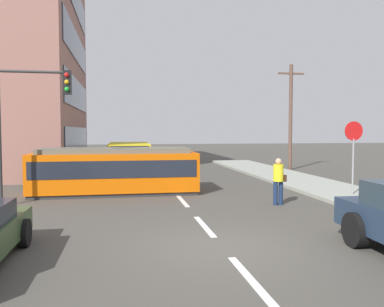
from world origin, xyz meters
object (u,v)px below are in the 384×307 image
pedestrian_crossing (278,179)px  traffic_light_mast (28,108)px  streetcar_tram (115,170)px  city_bus (129,155)px  parked_sedan_mid (53,171)px  parked_sedan_far (73,162)px  stop_sign (353,142)px  utility_pole_mid (291,115)px

pedestrian_crossing → traffic_light_mast: 9.18m
streetcar_tram → city_bus: 9.00m
pedestrian_crossing → parked_sedan_mid: 11.82m
streetcar_tram → pedestrian_crossing: (5.79, -3.74, -0.05)m
parked_sedan_far → stop_sign: size_ratio=1.56×
streetcar_tram → parked_sedan_far: bearing=106.1°
city_bus → parked_sedan_far: bearing=164.7°
traffic_light_mast → utility_pole_mid: (14.47, 10.59, 0.29)m
stop_sign → city_bus: bearing=126.1°
stop_sign → traffic_light_mast: 12.30m
city_bus → stop_sign: 14.55m
parked_sedan_far → stop_sign: bearing=-46.2°
city_bus → traffic_light_mast: bearing=-108.1°
city_bus → stop_sign: (8.54, -11.73, 1.13)m
parked_sedan_far → pedestrian_crossing: bearing=-57.7°
parked_sedan_far → city_bus: bearing=-15.3°
pedestrian_crossing → parked_sedan_far: size_ratio=0.37×
pedestrian_crossing → parked_sedan_far: bearing=122.3°
pedestrian_crossing → utility_pole_mid: 13.64m
pedestrian_crossing → parked_sedan_far: (-8.67, 13.71, -0.32)m
parked_sedan_mid → stop_sign: 14.25m
streetcar_tram → pedestrian_crossing: 6.89m
parked_sedan_mid → parked_sedan_far: (0.28, 6.00, 0.00)m
stop_sign → utility_pole_mid: bearing=78.5°
city_bus → traffic_light_mast: traffic_light_mast is taller
stop_sign → utility_pole_mid: utility_pole_mid is taller
traffic_light_mast → utility_pole_mid: utility_pole_mid is taller
parked_sedan_mid → traffic_light_mast: bearing=-87.8°
city_bus → stop_sign: bearing=-53.9°
stop_sign → utility_pole_mid: 11.39m
streetcar_tram → pedestrian_crossing: size_ratio=4.09×
city_bus → pedestrian_crossing: bearing=-68.4°
utility_pole_mid → pedestrian_crossing: bearing=-115.5°
city_bus → utility_pole_mid: utility_pole_mid is taller
city_bus → traffic_light_mast: (-3.68, -11.26, 2.37)m
city_bus → streetcar_tram: bearing=-94.8°
parked_sedan_far → utility_pole_mid: size_ratio=0.64×
streetcar_tram → parked_sedan_mid: bearing=128.7°
pedestrian_crossing → streetcar_tram: bearing=147.1°
parked_sedan_far → parked_sedan_mid: bearing=-92.7°
city_bus → traffic_light_mast: 12.08m
parked_sedan_far → utility_pole_mid: bearing=-6.6°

